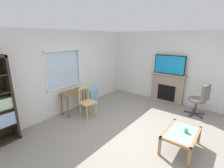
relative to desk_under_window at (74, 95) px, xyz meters
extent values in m
cube|color=gray|center=(-0.03, -2.20, -0.58)|extent=(6.48, 6.10, 0.02)
cube|color=silver|center=(-0.03, 0.35, -0.16)|extent=(5.48, 0.12, 0.81)
cube|color=silver|center=(-0.03, 0.35, 1.65)|extent=(5.48, 0.12, 0.57)
cube|color=silver|center=(-1.73, 0.35, 0.81)|extent=(2.07, 0.12, 1.13)
cube|color=silver|center=(1.62, 0.35, 0.81)|extent=(2.19, 0.12, 1.13)
cube|color=silver|center=(-0.09, 0.36, 0.81)|extent=(1.22, 0.02, 1.13)
cube|color=white|center=(-0.09, 0.29, 0.26)|extent=(1.28, 0.06, 0.03)
cube|color=white|center=(-0.09, 0.29, 1.36)|extent=(1.28, 0.06, 0.03)
cube|color=white|center=(-0.70, 0.29, 0.81)|extent=(0.03, 0.06, 1.13)
cube|color=white|center=(0.52, 0.29, 0.81)|extent=(0.03, 0.06, 1.13)
cube|color=silver|center=(2.77, -2.20, 0.69)|extent=(0.12, 5.30, 2.50)
cube|color=#2D2319|center=(-1.70, 0.10, 0.41)|extent=(0.05, 0.38, 1.95)
cube|color=#9EBCDB|center=(-1.90, 0.09, 0.00)|extent=(0.37, 0.33, 0.29)
cube|color=#B7D6B2|center=(-1.91, 0.09, 0.35)|extent=(0.38, 0.30, 0.24)
cube|color=brown|center=(0.00, 0.00, 0.12)|extent=(0.81, 0.40, 0.03)
cylinder|color=brown|center=(-0.35, -0.15, -0.23)|extent=(0.04, 0.04, 0.67)
cylinder|color=brown|center=(0.35, -0.15, -0.23)|extent=(0.04, 0.04, 0.67)
cylinder|color=brown|center=(-0.35, 0.15, -0.23)|extent=(0.04, 0.04, 0.67)
cylinder|color=brown|center=(0.35, 0.15, -0.23)|extent=(0.04, 0.04, 0.67)
cube|color=tan|center=(0.05, -0.55, -0.12)|extent=(0.46, 0.44, 0.04)
cylinder|color=tan|center=(-0.13, -0.69, -0.35)|extent=(0.04, 0.04, 0.43)
cylinder|color=tan|center=(0.21, -0.73, -0.35)|extent=(0.04, 0.04, 0.43)
cylinder|color=tan|center=(-0.10, -0.37, -0.35)|extent=(0.04, 0.04, 0.43)
cylinder|color=tan|center=(0.24, -0.41, -0.35)|extent=(0.04, 0.04, 0.43)
cylinder|color=tan|center=(-0.10, -0.37, 0.11)|extent=(0.04, 0.04, 0.45)
cylinder|color=tan|center=(0.24, -0.41, 0.11)|extent=(0.04, 0.04, 0.45)
cube|color=tan|center=(0.07, -0.39, 0.30)|extent=(0.36, 0.07, 0.06)
cylinder|color=tan|center=(-0.03, -0.38, 0.08)|extent=(0.02, 0.02, 0.35)
cylinder|color=tan|center=(0.07, -0.39, 0.08)|extent=(0.02, 0.02, 0.35)
cylinder|color=tan|center=(0.18, -0.40, 0.08)|extent=(0.02, 0.02, 0.35)
cube|color=#72ADDB|center=(0.76, 0.05, -0.28)|extent=(0.35, 0.40, 0.58)
cube|color=gray|center=(2.62, -1.98, -0.06)|extent=(0.18, 1.12, 1.01)
cube|color=black|center=(2.53, -1.98, -0.19)|extent=(0.03, 0.62, 0.56)
cube|color=gray|center=(2.60, -1.98, 0.47)|extent=(0.26, 1.22, 0.04)
cube|color=black|center=(2.60, -1.98, 0.82)|extent=(0.05, 1.04, 0.65)
cube|color=#198CCC|center=(2.57, -1.98, 0.82)|extent=(0.01, 0.99, 0.60)
cylinder|color=slate|center=(2.16, -3.04, -0.09)|extent=(0.48, 0.48, 0.09)
cube|color=slate|center=(2.10, -3.26, 0.19)|extent=(0.41, 0.19, 0.48)
cylinder|color=#38383D|center=(2.16, -3.04, -0.33)|extent=(0.06, 0.06, 0.42)
cube|color=#38383D|center=(2.03, -3.01, -0.54)|extent=(0.28, 0.11, 0.03)
cylinder|color=#38383D|center=(1.89, -2.97, -0.54)|extent=(0.05, 0.05, 0.05)
cube|color=#38383D|center=(2.08, -3.16, -0.54)|extent=(0.19, 0.25, 0.03)
cylinder|color=#38383D|center=(2.00, -3.28, -0.54)|extent=(0.05, 0.05, 0.05)
cube|color=#38383D|center=(2.25, -3.15, -0.54)|extent=(0.20, 0.24, 0.03)
cylinder|color=#38383D|center=(2.33, -3.26, -0.54)|extent=(0.05, 0.05, 0.05)
cube|color=#38383D|center=(2.29, -3.00, -0.54)|extent=(0.28, 0.13, 0.03)
cylinder|color=#38383D|center=(2.42, -2.95, -0.54)|extent=(0.05, 0.05, 0.05)
cube|color=#38383D|center=(2.16, -2.90, -0.54)|extent=(0.05, 0.28, 0.03)
cylinder|color=#38383D|center=(2.15, -2.76, -0.54)|extent=(0.05, 0.05, 0.05)
cube|color=#8C9E99|center=(0.21, -3.16, -0.16)|extent=(0.83, 0.50, 0.02)
cube|color=#A37547|center=(0.21, -3.44, -0.17)|extent=(0.93, 0.05, 0.05)
cube|color=#A37547|center=(0.21, -2.88, -0.17)|extent=(0.93, 0.05, 0.05)
cube|color=#A37547|center=(-0.23, -3.16, -0.17)|extent=(0.05, 0.60, 0.05)
cube|color=#A37547|center=(0.65, -3.16, -0.17)|extent=(0.05, 0.60, 0.05)
cube|color=#A37547|center=(-0.23, -3.44, -0.38)|extent=(0.05, 0.05, 0.37)
cube|color=#A37547|center=(0.65, -3.44, -0.38)|extent=(0.05, 0.05, 0.37)
cube|color=#A37547|center=(-0.23, -2.88, -0.38)|extent=(0.05, 0.05, 0.37)
cube|color=#A37547|center=(0.65, -2.88, -0.38)|extent=(0.05, 0.05, 0.37)
cylinder|color=#33B770|center=(0.23, -3.24, -0.10)|extent=(0.07, 0.07, 0.09)
camera|label=1|loc=(-3.02, -3.83, 1.75)|focal=26.16mm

